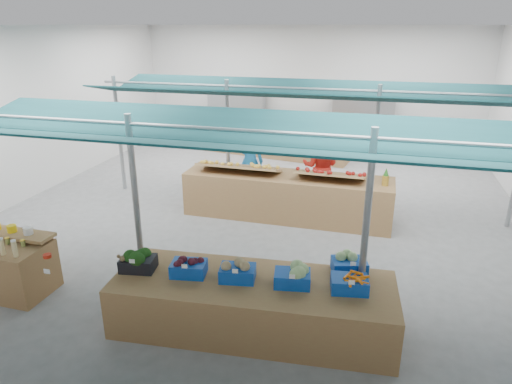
% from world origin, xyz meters
% --- Properties ---
extents(floor, '(13.00, 13.00, 0.00)m').
position_xyz_m(floor, '(0.00, 0.00, 0.00)').
color(floor, slate).
rests_on(floor, ground).
extents(hall, '(13.00, 13.00, 13.00)m').
position_xyz_m(hall, '(0.00, 1.44, 2.65)').
color(hall, silver).
rests_on(hall, ground).
extents(pole_grid, '(10.00, 4.60, 3.00)m').
position_xyz_m(pole_grid, '(0.75, -1.75, 1.81)').
color(pole_grid, gray).
rests_on(pole_grid, floor).
extents(awnings, '(9.50, 7.08, 0.30)m').
position_xyz_m(awnings, '(0.75, -1.75, 2.78)').
color(awnings, '#0B2B30').
rests_on(awnings, pole_grid).
extents(back_shelving_left, '(2.00, 0.50, 2.00)m').
position_xyz_m(back_shelving_left, '(-2.50, 6.00, 1.00)').
color(back_shelving_left, '#B23F33').
rests_on(back_shelving_left, floor).
extents(back_shelving_right, '(2.00, 0.50, 2.00)m').
position_xyz_m(back_shelving_right, '(2.00, 6.00, 1.00)').
color(back_shelving_right, '#B23F33').
rests_on(back_shelving_right, floor).
extents(veg_counter, '(4.13, 1.66, 0.78)m').
position_xyz_m(veg_counter, '(1.01, -4.43, 0.39)').
color(veg_counter, '#8C5D3D').
rests_on(veg_counter, floor).
extents(fruit_counter, '(4.71, 1.16, 1.01)m').
position_xyz_m(fruit_counter, '(0.66, -0.24, 0.50)').
color(fruit_counter, '#8C5D3D').
rests_on(fruit_counter, floor).
extents(far_counter, '(5.28, 1.92, 0.93)m').
position_xyz_m(far_counter, '(-0.86, 4.86, 0.47)').
color(far_counter, '#8C5D3D').
rests_on(far_counter, floor).
extents(vendor_left, '(0.69, 0.46, 1.88)m').
position_xyz_m(vendor_left, '(-0.54, 0.86, 0.94)').
color(vendor_left, '#1C72B7').
rests_on(vendor_left, floor).
extents(vendor_right, '(0.92, 0.72, 1.88)m').
position_xyz_m(vendor_right, '(1.26, 0.86, 0.94)').
color(vendor_right, red).
rests_on(vendor_right, floor).
extents(crate_broccoli, '(0.55, 0.44, 0.35)m').
position_xyz_m(crate_broccoli, '(-0.72, -4.57, 0.94)').
color(crate_broccoli, black).
rests_on(crate_broccoli, veg_counter).
extents(crate_beets, '(0.55, 0.44, 0.29)m').
position_xyz_m(crate_beets, '(0.06, -4.51, 0.92)').
color(crate_beets, '#0F41A4').
rests_on(crate_beets, veg_counter).
extents(crate_celeriac, '(0.55, 0.44, 0.31)m').
position_xyz_m(crate_celeriac, '(0.79, -4.45, 0.93)').
color(crate_celeriac, '#0F41A4').
rests_on(crate_celeriac, veg_counter).
extents(crate_cabbage, '(0.55, 0.44, 0.35)m').
position_xyz_m(crate_cabbage, '(1.57, -4.39, 0.94)').
color(crate_cabbage, '#0F41A4').
rests_on(crate_cabbage, veg_counter).
extents(crate_carrots, '(0.55, 0.44, 0.29)m').
position_xyz_m(crate_carrots, '(2.35, -4.33, 0.90)').
color(crate_carrots, '#0F41A4').
rests_on(crate_carrots, veg_counter).
extents(sparrow, '(0.12, 0.09, 0.11)m').
position_xyz_m(sparrow, '(-0.88, -4.72, 1.03)').
color(sparrow, brown).
rests_on(sparrow, crate_broccoli).
extents(pole_ribbon, '(0.12, 0.12, 0.28)m').
position_xyz_m(pole_ribbon, '(-1.88, -5.06, 1.08)').
color(pole_ribbon, '#AF1C0B').
rests_on(pole_ribbon, pole_grid).
extents(apple_heap_yellow, '(1.91, 0.73, 0.27)m').
position_xyz_m(apple_heap_yellow, '(-0.46, -0.35, 1.17)').
color(apple_heap_yellow, '#997247').
rests_on(apple_heap_yellow, fruit_counter).
extents(apple_heap_red, '(1.51, 0.72, 0.27)m').
position_xyz_m(apple_heap_red, '(1.61, -0.36, 1.17)').
color(apple_heap_red, '#997247').
rests_on(apple_heap_red, fruit_counter).
extents(pineapple, '(0.14, 0.14, 0.39)m').
position_xyz_m(pineapple, '(2.79, -0.37, 1.19)').
color(pineapple, '#8C6019').
rests_on(pineapple, fruit_counter).
extents(crate_extra, '(0.58, 0.47, 0.32)m').
position_xyz_m(crate_extra, '(2.31, -3.83, 0.93)').
color(crate_extra, '#0F41A4').
rests_on(crate_extra, veg_counter).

